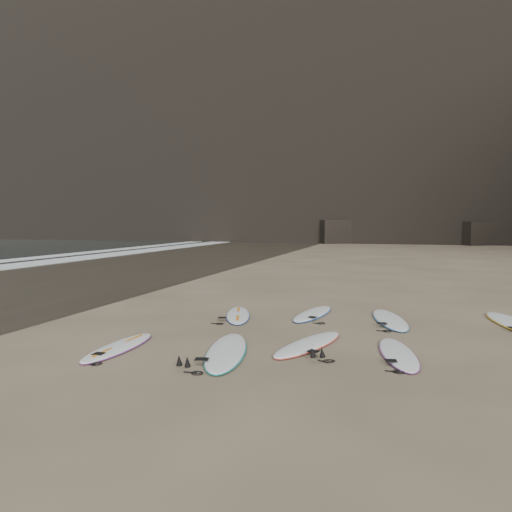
# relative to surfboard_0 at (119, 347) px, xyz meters

# --- Properties ---
(ground) EXTENTS (240.00, 240.00, 0.00)m
(ground) POSITION_rel_surfboard_0_xyz_m (4.06, 0.97, -0.04)
(ground) COLOR #897559
(ground) RESTS_ON ground
(wet_sand) EXTENTS (12.00, 200.00, 0.01)m
(wet_sand) POSITION_rel_surfboard_0_xyz_m (-8.94, 10.97, -0.04)
(wet_sand) COLOR #383026
(wet_sand) RESTS_ON ground
(surfboard_0) EXTENTS (0.57, 2.30, 0.08)m
(surfboard_0) POSITION_rel_surfboard_0_xyz_m (0.00, 0.00, 0.00)
(surfboard_0) COLOR white
(surfboard_0) RESTS_ON ground
(surfboard_1) EXTENTS (1.24, 2.83, 0.10)m
(surfboard_1) POSITION_rel_surfboard_0_xyz_m (2.03, 0.24, 0.01)
(surfboard_1) COLOR white
(surfboard_1) RESTS_ON ground
(surfboard_2) EXTENTS (1.28, 2.51, 0.09)m
(surfboard_2) POSITION_rel_surfboard_0_xyz_m (3.36, 1.19, 0.00)
(surfboard_2) COLOR white
(surfboard_2) RESTS_ON ground
(surfboard_3) EXTENTS (0.95, 2.36, 0.08)m
(surfboard_3) POSITION_rel_surfboard_0_xyz_m (4.99, 0.94, 0.00)
(surfboard_3) COLOR white
(surfboard_3) RESTS_ON ground
(surfboard_5) EXTENTS (1.21, 2.38, 0.08)m
(surfboard_5) POSITION_rel_surfboard_0_xyz_m (1.15, 3.61, 0.00)
(surfboard_5) COLOR white
(surfboard_5) RESTS_ON ground
(surfboard_6) EXTENTS (0.94, 2.46, 0.09)m
(surfboard_6) POSITION_rel_surfboard_0_xyz_m (2.91, 4.31, 0.00)
(surfboard_6) COLOR white
(surfboard_6) RESTS_ON ground
(surfboard_7) EXTENTS (1.18, 2.71, 0.09)m
(surfboard_7) POSITION_rel_surfboard_0_xyz_m (4.80, 4.05, 0.01)
(surfboard_7) COLOR white
(surfboard_7) RESTS_ON ground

